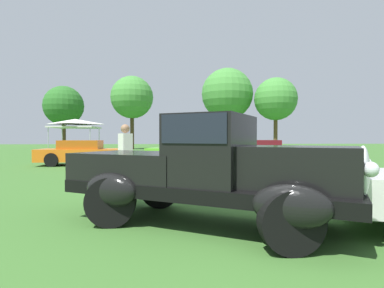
# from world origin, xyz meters

# --- Properties ---
(ground_plane) EXTENTS (120.00, 120.00, 0.00)m
(ground_plane) POSITION_xyz_m (0.00, 0.00, 0.00)
(ground_plane) COLOR #386628
(feature_pickup_truck) EXTENTS (4.56, 3.44, 1.70)m
(feature_pickup_truck) POSITION_xyz_m (-0.55, -0.07, 0.87)
(feature_pickup_truck) COLOR black
(feature_pickup_truck) RESTS_ON ground_plane
(show_car_orange) EXTENTS (4.35, 1.77, 1.22)m
(show_car_orange) POSITION_xyz_m (-5.32, 10.77, 0.60)
(show_car_orange) COLOR orange
(show_car_orange) RESTS_ON ground_plane
(show_car_lime) EXTENTS (4.48, 2.67, 1.22)m
(show_car_lime) POSITION_xyz_m (-0.22, 11.56, 0.60)
(show_car_lime) COLOR #60C62D
(show_car_lime) RESTS_ON ground_plane
(show_car_burgundy) EXTENTS (4.29, 2.23, 1.22)m
(show_car_burgundy) POSITION_xyz_m (4.05, 11.70, 0.60)
(show_car_burgundy) COLOR maroon
(show_car_burgundy) RESTS_ON ground_plane
(spectator_between_cars) EXTENTS (0.40, 0.47, 1.69)m
(spectator_between_cars) POSITION_xyz_m (-2.23, 3.00, 0.91)
(spectator_between_cars) COLOR #9E998E
(spectator_between_cars) RESTS_ON ground_plane
(canopy_tent_left_field) EXTENTS (3.10, 3.10, 2.71)m
(canopy_tent_left_field) POSITION_xyz_m (-7.95, 18.40, 2.42)
(canopy_tent_left_field) COLOR #B7B7BC
(canopy_tent_left_field) RESTS_ON ground_plane
(treeline_far_left) EXTENTS (4.46, 4.46, 7.20)m
(treeline_far_left) POSITION_xyz_m (-13.07, 31.53, 4.95)
(treeline_far_left) COLOR #47331E
(treeline_far_left) RESTS_ON ground_plane
(treeline_mid_left) EXTENTS (4.87, 4.87, 8.42)m
(treeline_mid_left) POSITION_xyz_m (-5.38, 31.47, 5.96)
(treeline_mid_left) COLOR #47331E
(treeline_mid_left) RESTS_ON ground_plane
(treeline_center) EXTENTS (6.06, 6.06, 9.55)m
(treeline_center) POSITION_xyz_m (5.75, 31.73, 6.50)
(treeline_center) COLOR #47331E
(treeline_center) RESTS_ON ground_plane
(treeline_mid_right) EXTENTS (4.82, 4.82, 8.12)m
(treeline_mid_right) POSITION_xyz_m (10.91, 29.65, 5.69)
(treeline_mid_right) COLOR brown
(treeline_mid_right) RESTS_ON ground_plane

